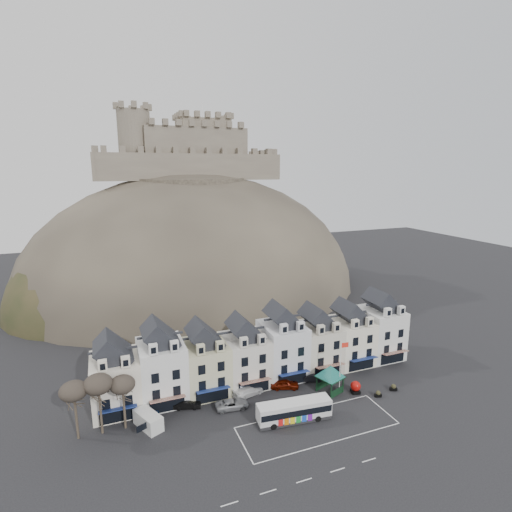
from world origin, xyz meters
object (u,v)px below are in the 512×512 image
at_px(white_van, 148,420).
at_px(car_black, 187,404).
at_px(car_charcoal, 314,377).
at_px(car_navy, 146,413).
at_px(car_white, 248,391).
at_px(car_silver, 232,404).
at_px(flagpole, 341,364).
at_px(bus, 294,410).
at_px(red_buoy, 356,387).
at_px(car_maroon, 284,384).
at_px(bus_shelter, 330,371).

height_order(white_van, car_black, white_van).
bearing_deg(white_van, car_charcoal, -19.66).
xyz_separation_m(car_navy, car_white, (15.60, 0.00, 0.07)).
distance_m(car_silver, car_charcoal, 15.55).
xyz_separation_m(flagpole, car_white, (-13.76, 4.94, -4.34)).
bearing_deg(car_white, car_navy, 75.14).
xyz_separation_m(bus, car_black, (-13.53, 8.53, -1.00)).
xyz_separation_m(red_buoy, car_black, (-25.94, 5.65, -0.35)).
bearing_deg(red_buoy, car_navy, 169.95).
distance_m(car_white, car_maroon, 6.26).
relative_size(car_navy, car_black, 1.02).
height_order(car_white, car_maroon, car_maroon).
height_order(red_buoy, flagpole, flagpole).
distance_m(red_buoy, car_black, 26.55).
relative_size(red_buoy, car_maroon, 0.43).
relative_size(flagpole, car_charcoal, 2.17).
height_order(red_buoy, car_maroon, red_buoy).
height_order(red_buoy, car_white, red_buoy).
height_order(bus_shelter, car_maroon, bus_shelter).
bearing_deg(flagpole, car_white, 160.24).
bearing_deg(car_maroon, car_black, 108.81).
relative_size(bus_shelter, white_van, 1.33).
bearing_deg(car_maroon, car_charcoal, -67.11).
distance_m(red_buoy, flagpole, 4.85).
height_order(flagpole, car_navy, flagpole).
xyz_separation_m(white_van, car_white, (15.63, 2.50, -0.31)).
xyz_separation_m(car_silver, car_white, (3.45, 2.50, 0.08)).
bearing_deg(bus, bus_shelter, 33.96).
height_order(bus_shelter, car_silver, bus_shelter).
relative_size(white_van, car_black, 1.28).
height_order(bus_shelter, car_navy, bus_shelter).
distance_m(flagpole, car_black, 24.37).
height_order(bus_shelter, red_buoy, bus_shelter).
xyz_separation_m(red_buoy, car_maroon, (-10.00, 5.35, -0.22)).
distance_m(white_van, car_white, 15.84).
height_order(red_buoy, car_silver, red_buoy).
relative_size(red_buoy, car_white, 0.37).
bearing_deg(bus_shelter, car_white, 143.81).
bearing_deg(car_navy, bus, -138.20).
bearing_deg(car_navy, flagpole, -124.07).
xyz_separation_m(red_buoy, car_silver, (-19.70, 3.15, -0.33)).
distance_m(car_white, car_charcoal, 11.90).
bearing_deg(car_charcoal, bus_shelter, -150.98).
distance_m(red_buoy, car_maroon, 11.34).
relative_size(bus_shelter, flagpole, 0.76).
bearing_deg(flagpole, car_maroon, 148.26).
bearing_deg(car_silver, flagpole, -93.37).
distance_m(car_navy, car_maroon, 21.85).
relative_size(red_buoy, flagpole, 0.22).
bearing_deg(car_black, bus_shelter, -83.72).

